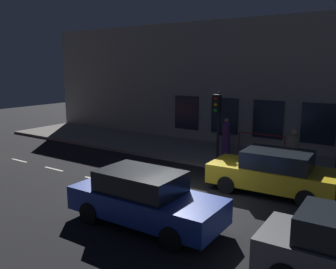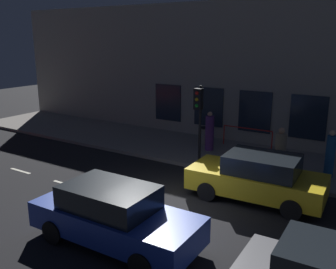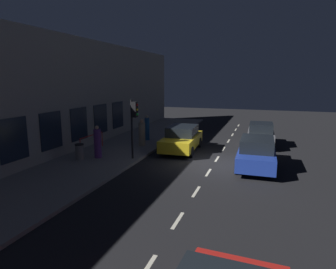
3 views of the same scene
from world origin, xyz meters
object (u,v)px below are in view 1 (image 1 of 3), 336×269
(trash_bin, at_px, (221,141))
(parked_car_1, at_px, (144,198))
(pedestrian_1, at_px, (226,138))
(pedestrian_0, at_px, (293,152))
(traffic_light, at_px, (217,113))
(parked_car_2, at_px, (273,172))

(trash_bin, bearing_deg, parked_car_1, -167.64)
(pedestrian_1, height_order, trash_bin, pedestrian_1)
(parked_car_1, relative_size, trash_bin, 5.32)
(pedestrian_0, relative_size, trash_bin, 2.04)
(traffic_light, xyz_separation_m, parked_car_2, (-1.82, -3.17, -1.72))
(trash_bin, bearing_deg, traffic_light, -158.65)
(trash_bin, bearing_deg, pedestrian_0, -114.00)
(parked_car_1, height_order, pedestrian_0, pedestrian_0)
(parked_car_1, xyz_separation_m, pedestrian_0, (7.39, -2.20, 0.16))
(parked_car_2, bearing_deg, pedestrian_1, 40.74)
(parked_car_2, relative_size, trash_bin, 5.17)
(traffic_light, height_order, parked_car_2, traffic_light)
(traffic_light, xyz_separation_m, parked_car_1, (-6.46, -0.93, -1.72))
(traffic_light, relative_size, pedestrian_0, 1.85)
(traffic_light, xyz_separation_m, pedestrian_1, (2.05, 0.47, -1.52))
(parked_car_2, height_order, trash_bin, parked_car_2)
(pedestrian_0, xyz_separation_m, pedestrian_1, (1.12, 3.60, 0.04))
(parked_car_2, bearing_deg, trash_bin, 40.14)
(parked_car_2, relative_size, pedestrian_0, 2.53)
(pedestrian_1, bearing_deg, parked_car_2, 178.35)
(traffic_light, height_order, pedestrian_1, traffic_light)
(parked_car_1, relative_size, pedestrian_0, 2.61)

